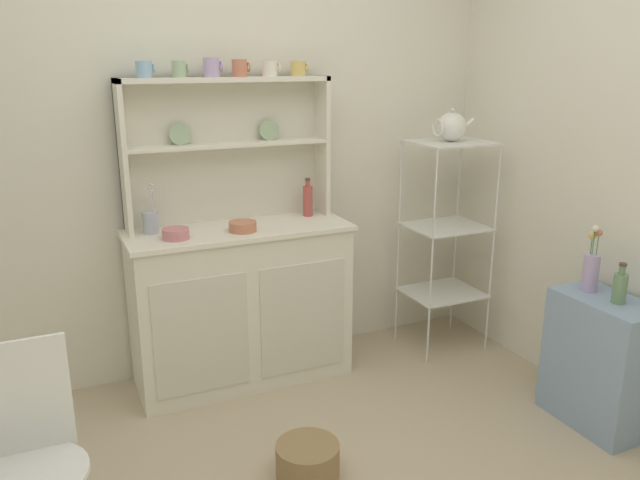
{
  "coord_description": "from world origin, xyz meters",
  "views": [
    {
      "loc": [
        -0.88,
        -1.66,
        1.7
      ],
      "look_at": [
        0.39,
        1.12,
        0.81
      ],
      "focal_mm": 35.3,
      "sensor_mm": 36.0,
      "label": 1
    }
  ],
  "objects_px": {
    "bakers_rack": "(446,221)",
    "oil_bottle": "(620,287)",
    "wire_chair": "(26,448)",
    "cup_sky_0": "(144,69)",
    "hutch_shelf_unit": "(226,139)",
    "flower_vase": "(591,268)",
    "porcelain_teapot": "(451,127)",
    "jam_bottle": "(308,200)",
    "utensil_jar": "(151,222)",
    "hutch_cabinet": "(241,303)",
    "floor_basket": "(308,461)",
    "bowl_mixing_large": "(176,234)",
    "side_shelf_blue": "(600,362)"
  },
  "relations": [
    {
      "from": "side_shelf_blue",
      "to": "cup_sky_0",
      "type": "distance_m",
      "value": 2.56
    },
    {
      "from": "bakers_rack",
      "to": "utensil_jar",
      "type": "height_order",
      "value": "bakers_rack"
    },
    {
      "from": "hutch_cabinet",
      "to": "utensil_jar",
      "type": "bearing_deg",
      "value": 169.76
    },
    {
      "from": "bowl_mixing_large",
      "to": "oil_bottle",
      "type": "distance_m",
      "value": 2.07
    },
    {
      "from": "wire_chair",
      "to": "porcelain_teapot",
      "type": "height_order",
      "value": "porcelain_teapot"
    },
    {
      "from": "porcelain_teapot",
      "to": "oil_bottle",
      "type": "distance_m",
      "value": 1.25
    },
    {
      "from": "side_shelf_blue",
      "to": "flower_vase",
      "type": "bearing_deg",
      "value": 89.98
    },
    {
      "from": "jam_bottle",
      "to": "wire_chair",
      "type": "bearing_deg",
      "value": -141.66
    },
    {
      "from": "bakers_rack",
      "to": "jam_bottle",
      "type": "bearing_deg",
      "value": 166.65
    },
    {
      "from": "bakers_rack",
      "to": "oil_bottle",
      "type": "distance_m",
      "value": 1.09
    },
    {
      "from": "jam_bottle",
      "to": "cup_sky_0",
      "type": "bearing_deg",
      "value": 177.5
    },
    {
      "from": "bakers_rack",
      "to": "porcelain_teapot",
      "type": "distance_m",
      "value": 0.54
    },
    {
      "from": "cup_sky_0",
      "to": "oil_bottle",
      "type": "distance_m",
      "value": 2.41
    },
    {
      "from": "hutch_cabinet",
      "to": "bowl_mixing_large",
      "type": "xyz_separation_m",
      "value": [
        -0.34,
        -0.07,
        0.44
      ]
    },
    {
      "from": "bowl_mixing_large",
      "to": "floor_basket",
      "type": "bearing_deg",
      "value": -69.89
    },
    {
      "from": "flower_vase",
      "to": "oil_bottle",
      "type": "distance_m",
      "value": 0.17
    },
    {
      "from": "jam_bottle",
      "to": "side_shelf_blue",
      "type": "bearing_deg",
      "value": -51.29
    },
    {
      "from": "hutch_cabinet",
      "to": "flower_vase",
      "type": "xyz_separation_m",
      "value": [
        1.4,
        -1.01,
        0.31
      ]
    },
    {
      "from": "bakers_rack",
      "to": "utensil_jar",
      "type": "relative_size",
      "value": 4.89
    },
    {
      "from": "floor_basket",
      "to": "flower_vase",
      "type": "distance_m",
      "value": 1.58
    },
    {
      "from": "hutch_shelf_unit",
      "to": "bowl_mixing_large",
      "type": "xyz_separation_m",
      "value": [
        -0.34,
        -0.24,
        -0.41
      ]
    },
    {
      "from": "wire_chair",
      "to": "hutch_shelf_unit",
      "type": "bearing_deg",
      "value": 33.14
    },
    {
      "from": "hutch_cabinet",
      "to": "jam_bottle",
      "type": "bearing_deg",
      "value": 11.4
    },
    {
      "from": "hutch_shelf_unit",
      "to": "flower_vase",
      "type": "bearing_deg",
      "value": -39.96
    },
    {
      "from": "hutch_shelf_unit",
      "to": "cup_sky_0",
      "type": "distance_m",
      "value": 0.53
    },
    {
      "from": "utensil_jar",
      "to": "flower_vase",
      "type": "bearing_deg",
      "value": -30.7
    },
    {
      "from": "hutch_shelf_unit",
      "to": "jam_bottle",
      "type": "distance_m",
      "value": 0.56
    },
    {
      "from": "oil_bottle",
      "to": "hutch_cabinet",
      "type": "bearing_deg",
      "value": 139.98
    },
    {
      "from": "hutch_cabinet",
      "to": "oil_bottle",
      "type": "bearing_deg",
      "value": -40.02
    },
    {
      "from": "porcelain_teapot",
      "to": "utensil_jar",
      "type": "bearing_deg",
      "value": 173.78
    },
    {
      "from": "bowl_mixing_large",
      "to": "flower_vase",
      "type": "relative_size",
      "value": 0.4
    },
    {
      "from": "hutch_shelf_unit",
      "to": "utensil_jar",
      "type": "xyz_separation_m",
      "value": [
        -0.43,
        -0.09,
        -0.38
      ]
    },
    {
      "from": "hutch_shelf_unit",
      "to": "oil_bottle",
      "type": "height_order",
      "value": "hutch_shelf_unit"
    },
    {
      "from": "porcelain_teapot",
      "to": "flower_vase",
      "type": "height_order",
      "value": "porcelain_teapot"
    },
    {
      "from": "wire_chair",
      "to": "cup_sky_0",
      "type": "height_order",
      "value": "cup_sky_0"
    },
    {
      "from": "floor_basket",
      "to": "bowl_mixing_large",
      "type": "relative_size",
      "value": 2.06
    },
    {
      "from": "floor_basket",
      "to": "side_shelf_blue",
      "type": "bearing_deg",
      "value": -7.66
    },
    {
      "from": "utensil_jar",
      "to": "oil_bottle",
      "type": "xyz_separation_m",
      "value": [
        1.83,
        -1.25,
        -0.2
      ]
    },
    {
      "from": "hutch_shelf_unit",
      "to": "cup_sky_0",
      "type": "height_order",
      "value": "cup_sky_0"
    },
    {
      "from": "hutch_shelf_unit",
      "to": "jam_bottle",
      "type": "bearing_deg",
      "value": -10.48
    },
    {
      "from": "wire_chair",
      "to": "cup_sky_0",
      "type": "xyz_separation_m",
      "value": [
        0.65,
        1.2,
        1.13
      ]
    },
    {
      "from": "bakers_rack",
      "to": "hutch_cabinet",
      "type": "bearing_deg",
      "value": 175.2
    },
    {
      "from": "side_shelf_blue",
      "to": "bowl_mixing_large",
      "type": "distance_m",
      "value": 2.11
    },
    {
      "from": "hutch_cabinet",
      "to": "wire_chair",
      "type": "distance_m",
      "value": 1.51
    },
    {
      "from": "hutch_cabinet",
      "to": "cup_sky_0",
      "type": "distance_m",
      "value": 1.27
    },
    {
      "from": "porcelain_teapot",
      "to": "bakers_rack",
      "type": "bearing_deg",
      "value": -0.0
    },
    {
      "from": "cup_sky_0",
      "to": "porcelain_teapot",
      "type": "bearing_deg",
      "value": -7.92
    },
    {
      "from": "hutch_cabinet",
      "to": "cup_sky_0",
      "type": "relative_size",
      "value": 13.11
    },
    {
      "from": "porcelain_teapot",
      "to": "jam_bottle",
      "type": "bearing_deg",
      "value": 166.62
    },
    {
      "from": "wire_chair",
      "to": "floor_basket",
      "type": "height_order",
      "value": "wire_chair"
    }
  ]
}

